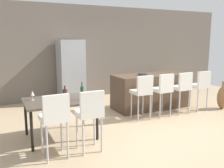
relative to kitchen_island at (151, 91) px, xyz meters
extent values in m
plane|color=tan|center=(-0.77, -0.70, -0.46)|extent=(10.00, 10.00, 0.00)
cube|color=#665B51|center=(-0.77, 2.08, 0.99)|extent=(10.00, 0.12, 2.90)
cube|color=#4C3828|center=(0.00, 0.00, 0.00)|extent=(2.07, 0.83, 0.92)
cube|color=silver|center=(-0.78, -0.74, 0.19)|extent=(0.41, 0.41, 0.08)
cube|color=silver|center=(-0.79, -0.91, 0.41)|extent=(0.40, 0.07, 0.36)
cylinder|color=#B2B2B7|center=(-0.94, -0.57, -0.16)|extent=(0.03, 0.03, 0.61)
cylinder|color=#B2B2B7|center=(-0.62, -0.58, -0.16)|extent=(0.03, 0.03, 0.61)
cylinder|color=#B2B2B7|center=(-0.95, -0.89, -0.16)|extent=(0.03, 0.03, 0.61)
cylinder|color=#B2B2B7|center=(-0.63, -0.90, -0.16)|extent=(0.03, 0.03, 0.61)
cube|color=silver|center=(-0.20, -0.74, 0.19)|extent=(0.42, 0.42, 0.08)
cube|color=silver|center=(-0.19, -0.91, 0.41)|extent=(0.40, 0.08, 0.36)
cylinder|color=#B2B2B7|center=(-0.36, -0.58, -0.16)|extent=(0.03, 0.03, 0.61)
cylinder|color=#B2B2B7|center=(-0.04, -0.57, -0.16)|extent=(0.03, 0.03, 0.61)
cylinder|color=#B2B2B7|center=(-0.35, -0.90, -0.16)|extent=(0.03, 0.03, 0.61)
cylinder|color=#B2B2B7|center=(-0.03, -0.89, -0.16)|extent=(0.03, 0.03, 0.61)
cube|color=silver|center=(0.38, -0.74, 0.19)|extent=(0.41, 0.41, 0.08)
cube|color=silver|center=(0.39, -0.91, 0.41)|extent=(0.40, 0.07, 0.36)
cylinder|color=#B2B2B7|center=(0.21, -0.58, -0.16)|extent=(0.03, 0.03, 0.61)
cylinder|color=#B2B2B7|center=(0.53, -0.57, -0.16)|extent=(0.03, 0.03, 0.61)
cylinder|color=#B2B2B7|center=(0.23, -0.90, -0.16)|extent=(0.03, 0.03, 0.61)
cylinder|color=#B2B2B7|center=(0.55, -0.89, -0.16)|extent=(0.03, 0.03, 0.61)
cube|color=silver|center=(0.99, -0.74, 0.19)|extent=(0.40, 0.40, 0.08)
cube|color=silver|center=(0.99, -0.91, 0.41)|extent=(0.40, 0.06, 0.36)
cylinder|color=#B2B2B7|center=(0.84, -0.57, -0.16)|extent=(0.03, 0.03, 0.61)
cylinder|color=#B2B2B7|center=(1.16, -0.58, -0.16)|extent=(0.03, 0.03, 0.61)
cylinder|color=#B2B2B7|center=(0.83, -0.89, -0.16)|extent=(0.03, 0.03, 0.61)
cylinder|color=#B2B2B7|center=(1.15, -0.90, -0.16)|extent=(0.03, 0.03, 0.61)
cube|color=#4C4238|center=(-2.74, -1.02, 0.26)|extent=(1.29, 0.93, 0.04)
cylinder|color=black|center=(-3.33, -0.61, -0.11)|extent=(0.05, 0.05, 0.70)
cylinder|color=black|center=(-2.16, -0.61, -0.11)|extent=(0.05, 0.05, 0.70)
cylinder|color=black|center=(-3.33, -1.42, -0.11)|extent=(0.05, 0.05, 0.70)
cylinder|color=black|center=(-2.16, -1.42, -0.11)|extent=(0.05, 0.05, 0.70)
cube|color=silver|center=(-3.03, -1.78, 0.19)|extent=(0.42, 0.42, 0.08)
cube|color=silver|center=(-3.02, -1.95, 0.41)|extent=(0.40, 0.08, 0.36)
cylinder|color=#B2B2B7|center=(-3.20, -1.63, -0.16)|extent=(0.03, 0.03, 0.61)
cylinder|color=#B2B2B7|center=(-2.88, -1.61, -0.16)|extent=(0.03, 0.03, 0.61)
cylinder|color=#B2B2B7|center=(-3.18, -1.95, -0.16)|extent=(0.03, 0.03, 0.61)
cylinder|color=#B2B2B7|center=(-2.86, -1.93, -0.16)|extent=(0.03, 0.03, 0.61)
cube|color=silver|center=(-2.45, -1.78, 0.19)|extent=(0.40, 0.40, 0.08)
cube|color=silver|center=(-2.45, -1.95, 0.41)|extent=(0.40, 0.06, 0.36)
cylinder|color=#B2B2B7|center=(-2.61, -1.62, -0.16)|extent=(0.03, 0.03, 0.61)
cylinder|color=#B2B2B7|center=(-2.29, -1.62, -0.16)|extent=(0.03, 0.03, 0.61)
cylinder|color=#B2B2B7|center=(-2.61, -1.94, -0.16)|extent=(0.03, 0.03, 0.61)
cylinder|color=#B2B2B7|center=(-2.29, -1.94, -0.16)|extent=(0.03, 0.03, 0.61)
cylinder|color=#194723|center=(-2.37, -1.20, 0.40)|extent=(0.06, 0.06, 0.24)
cylinder|color=#194723|center=(-2.37, -1.20, 0.57)|extent=(0.02, 0.02, 0.09)
cylinder|color=#471E19|center=(-2.73, -1.37, 0.41)|extent=(0.08, 0.08, 0.26)
cylinder|color=#471E19|center=(-2.73, -1.37, 0.57)|extent=(0.03, 0.03, 0.07)
cylinder|color=silver|center=(-3.20, -0.84, 0.28)|extent=(0.06, 0.06, 0.00)
cylinder|color=silver|center=(-3.20, -0.84, 0.32)|extent=(0.01, 0.01, 0.08)
cone|color=silver|center=(-3.20, -0.84, 0.41)|extent=(0.07, 0.07, 0.09)
cube|color=#939699|center=(-1.75, 1.64, 0.46)|extent=(0.72, 0.68, 1.84)
cylinder|color=#333338|center=(-0.34, -0.11, 0.50)|extent=(0.25, 0.25, 0.07)
ellipsoid|color=brown|center=(1.69, -0.93, -0.16)|extent=(0.29, 0.29, 0.61)
cylinder|color=brown|center=(1.69, -0.93, 0.21)|extent=(0.09, 0.09, 0.17)
cylinder|color=beige|center=(1.54, 1.63, -0.35)|extent=(0.24, 0.24, 0.22)
sphere|color=#2D6B33|center=(1.54, 1.63, -0.07)|extent=(0.39, 0.39, 0.39)
camera|label=1|loc=(-3.81, -5.51, 1.39)|focal=39.85mm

